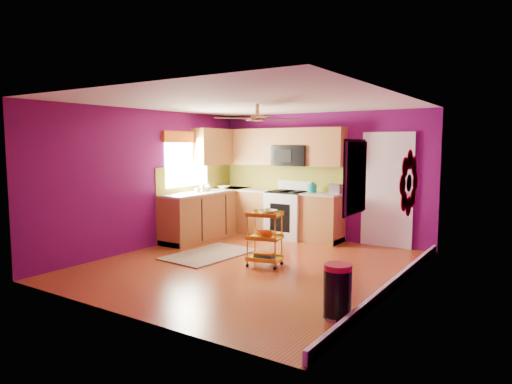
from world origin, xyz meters
The scene contains 18 objects.
ground centered at (0.00, 0.00, 0.00)m, with size 5.00×5.00×0.00m, color maroon.
room_envelope centered at (0.03, 0.00, 1.63)m, with size 4.54×5.04×2.52m.
lower_cabinets centered at (-1.35, 1.82, 0.43)m, with size 2.81×2.31×0.94m.
electric_range centered at (-0.55, 2.17, 0.48)m, with size 0.76×0.66×1.13m.
upper_cabinetry centered at (-1.24, 2.17, 1.80)m, with size 2.80×2.30×1.26m.
left_window centered at (-2.22, 1.05, 1.74)m, with size 0.08×1.35×1.08m.
panel_door centered at (1.35, 2.47, 1.02)m, with size 0.95×0.11×2.15m.
right_wall_art centered at (2.23, -0.34, 1.44)m, with size 0.04×2.74×1.04m.
ceiling_fan centered at (0.00, 0.20, 2.29)m, with size 1.01×1.01×0.26m.
shag_rug centered at (-0.95, 0.16, 0.01)m, with size 0.95×1.55×0.02m, color black.
rolling_cart centered at (0.22, 0.09, 0.47)m, with size 0.57×0.46×0.91m.
trash_can centered at (2.00, -1.25, 0.29)m, with size 0.37×0.38×0.59m.
teal_kettle centered at (-0.06, 2.25, 1.02)m, with size 0.18×0.18×0.21m.
toaster centered at (0.40, 2.32, 1.03)m, with size 0.22×0.15×0.18m, color beige.
soap_bottle_a centered at (-1.97, 1.20, 1.03)m, with size 0.08×0.08×0.17m, color #EA3F72.
soap_bottle_b centered at (-1.94, 1.34, 1.03)m, with size 0.14×0.14×0.18m, color white.
counter_dish centered at (-1.98, 1.92, 0.97)m, with size 0.25×0.25×0.06m, color white.
counter_cup centered at (-1.93, 1.02, 0.99)m, with size 0.12×0.12×0.09m, color white.
Camera 1 is at (3.90, -5.75, 1.88)m, focal length 32.00 mm.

